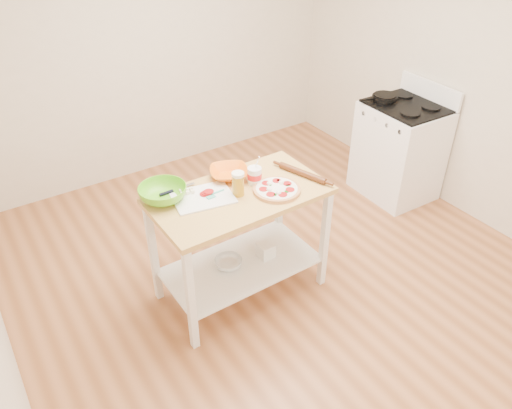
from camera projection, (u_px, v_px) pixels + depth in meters
The scene contains 15 objects.
room_shell at pixel (290, 124), 3.29m from camera, with size 4.04×4.54×2.74m.
prep_island at pixel (240, 222), 3.57m from camera, with size 1.23×0.68×0.90m.
gas_stove at pixel (399, 150), 4.86m from camera, with size 0.63×0.73×1.11m.
skillet at pixel (384, 97), 4.66m from camera, with size 0.37×0.24×0.03m.
pizza at pixel (277, 189), 3.44m from camera, with size 0.33×0.33×0.05m.
cutting_board at pixel (202, 197), 3.38m from camera, with size 0.45×0.37×0.04m.
spatula at pixel (215, 194), 3.39m from camera, with size 0.15×0.06×0.01m.
knife at pixel (172, 191), 3.42m from camera, with size 0.27×0.04×0.01m.
orange_bowl at pixel (229, 173), 3.59m from camera, with size 0.28×0.28×0.07m, color orange.
green_bowl at pixel (163, 193), 3.33m from camera, with size 0.32×0.32×0.10m, color #5DBB1B.
beer_pint at pixel (238, 184), 3.37m from camera, with size 0.09×0.09×0.17m.
yogurt_tub at pixel (255, 175), 3.51m from camera, with size 0.10×0.10×0.22m.
rolling_pin at pixel (302, 173), 3.61m from camera, with size 0.05×0.05×0.39m, color #572C14.
shelf_glass_bowl at pixel (228, 263), 3.75m from camera, with size 0.21×0.21×0.07m, color silver.
shelf_bin at pixel (266, 250), 3.83m from camera, with size 0.12×0.12×0.12m, color white.
Camera 1 is at (-1.85, -2.40, 2.76)m, focal length 35.00 mm.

